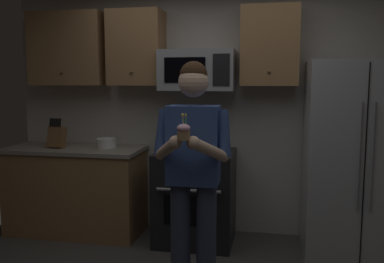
{
  "coord_description": "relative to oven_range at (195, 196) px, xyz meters",
  "views": [
    {
      "loc": [
        0.57,
        -2.59,
        1.63
      ],
      "look_at": [
        0.01,
        0.34,
        1.25
      ],
      "focal_mm": 38.41,
      "sensor_mm": 36.0,
      "label": 1
    }
  ],
  "objects": [
    {
      "name": "oven_range",
      "position": [
        0.0,
        0.0,
        0.0
      ],
      "size": [
        0.76,
        0.7,
        0.93
      ],
      "color": "black",
      "rests_on": "ground"
    },
    {
      "name": "cupcake",
      "position": [
        0.17,
        -1.36,
        0.83
      ],
      "size": [
        0.09,
        0.09,
        0.17
      ],
      "color": "#A87F56"
    },
    {
      "name": "person",
      "position": [
        0.17,
        -1.03,
        0.53
      ],
      "size": [
        0.6,
        0.48,
        1.76
      ],
      "color": "#383F59",
      "rests_on": "ground"
    },
    {
      "name": "knife_block",
      "position": [
        -1.47,
        -0.03,
        0.58
      ],
      "size": [
        0.16,
        0.15,
        0.32
      ],
      "color": "brown",
      "rests_on": "counter_left"
    },
    {
      "name": "refrigerator",
      "position": [
        1.5,
        -0.04,
        0.44
      ],
      "size": [
        0.9,
        0.75,
        1.8
      ],
      "color": "#B7BABF",
      "rests_on": "ground"
    },
    {
      "name": "counter_left",
      "position": [
        -1.3,
        0.02,
        0.0
      ],
      "size": [
        1.44,
        0.66,
        0.92
      ],
      "color": "#9E7247",
      "rests_on": "ground"
    },
    {
      "name": "microwave",
      "position": [
        0.0,
        0.12,
        1.26
      ],
      "size": [
        0.74,
        0.41,
        0.4
      ],
      "color": "#9EA0A5"
    },
    {
      "name": "wall_back",
      "position": [
        0.15,
        0.39,
        0.84
      ],
      "size": [
        4.4,
        0.1,
        2.6
      ],
      "primitive_type": "cube",
      "color": "beige",
      "rests_on": "ground"
    },
    {
      "name": "cabinet_row_upper",
      "position": [
        -0.57,
        0.17,
        1.49
      ],
      "size": [
        2.78,
        0.36,
        0.76
      ],
      "color": "#9E7247"
    },
    {
      "name": "bowl_large_white",
      "position": [
        -0.96,
        0.06,
        0.51
      ],
      "size": [
        0.21,
        0.21,
        0.1
      ],
      "color": "white",
      "rests_on": "counter_left"
    }
  ]
}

